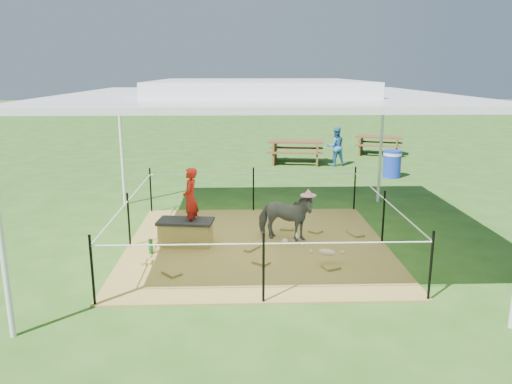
{
  "coord_description": "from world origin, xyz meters",
  "views": [
    {
      "loc": [
        -0.31,
        -8.42,
        3.06
      ],
      "look_at": [
        0.0,
        0.6,
        0.85
      ],
      "focal_mm": 35.0,
      "sensor_mm": 36.0,
      "label": 1
    }
  ],
  "objects_px": {
    "pony": "(285,217)",
    "green_bottle": "(151,246)",
    "straw_bale": "(186,233)",
    "picnic_table_far": "(379,145)",
    "foal": "(327,251)",
    "woman": "(190,193)",
    "trash_barrel": "(392,164)",
    "distant_person": "(336,146)",
    "picnic_table_near": "(296,152)"
  },
  "relations": [
    {
      "from": "picnic_table_far",
      "to": "straw_bale",
      "type": "bearing_deg",
      "value": -103.43
    },
    {
      "from": "woman",
      "to": "picnic_table_far",
      "type": "xyz_separation_m",
      "value": [
        6.05,
        9.71,
        -0.63
      ]
    },
    {
      "from": "green_bottle",
      "to": "distant_person",
      "type": "distance_m",
      "value": 9.29
    },
    {
      "from": "woman",
      "to": "pony",
      "type": "bearing_deg",
      "value": 102.27
    },
    {
      "from": "picnic_table_near",
      "to": "straw_bale",
      "type": "bearing_deg",
      "value": -101.0
    },
    {
      "from": "green_bottle",
      "to": "distant_person",
      "type": "bearing_deg",
      "value": 59.8
    },
    {
      "from": "straw_bale",
      "to": "green_bottle",
      "type": "bearing_deg",
      "value": -140.71
    },
    {
      "from": "green_bottle",
      "to": "pony",
      "type": "distance_m",
      "value": 2.43
    },
    {
      "from": "pony",
      "to": "picnic_table_far",
      "type": "distance_m",
      "value": 10.51
    },
    {
      "from": "green_bottle",
      "to": "pony",
      "type": "relative_size",
      "value": 0.24
    },
    {
      "from": "foal",
      "to": "woman",
      "type": "bearing_deg",
      "value": 177.3
    },
    {
      "from": "green_bottle",
      "to": "distant_person",
      "type": "xyz_separation_m",
      "value": [
        4.67,
        8.02,
        0.48
      ]
    },
    {
      "from": "picnic_table_far",
      "to": "distant_person",
      "type": "distance_m",
      "value": 2.97
    },
    {
      "from": "foal",
      "to": "picnic_table_far",
      "type": "xyz_separation_m",
      "value": [
        3.8,
        10.74,
        0.09
      ]
    },
    {
      "from": "distant_person",
      "to": "picnic_table_near",
      "type": "bearing_deg",
      "value": -32.62
    },
    {
      "from": "picnic_table_near",
      "to": "picnic_table_far",
      "type": "bearing_deg",
      "value": 34.93
    },
    {
      "from": "straw_bale",
      "to": "picnic_table_near",
      "type": "relative_size",
      "value": 0.49
    },
    {
      "from": "green_bottle",
      "to": "distant_person",
      "type": "relative_size",
      "value": 0.2
    },
    {
      "from": "woman",
      "to": "distant_person",
      "type": "distance_m",
      "value": 8.58
    },
    {
      "from": "straw_bale",
      "to": "pony",
      "type": "bearing_deg",
      "value": 4.73
    },
    {
      "from": "trash_barrel",
      "to": "picnic_table_far",
      "type": "height_order",
      "value": "trash_barrel"
    },
    {
      "from": "straw_bale",
      "to": "pony",
      "type": "xyz_separation_m",
      "value": [
        1.78,
        0.15,
        0.24
      ]
    },
    {
      "from": "picnic_table_near",
      "to": "trash_barrel",
      "type": "bearing_deg",
      "value": -34.68
    },
    {
      "from": "woman",
      "to": "green_bottle",
      "type": "height_order",
      "value": "woman"
    },
    {
      "from": "straw_bale",
      "to": "foal",
      "type": "xyz_separation_m",
      "value": [
        2.35,
        -1.03,
        0.03
      ]
    },
    {
      "from": "green_bottle",
      "to": "foal",
      "type": "bearing_deg",
      "value": -11.35
    },
    {
      "from": "foal",
      "to": "distant_person",
      "type": "relative_size",
      "value": 0.65
    },
    {
      "from": "picnic_table_far",
      "to": "picnic_table_near",
      "type": "bearing_deg",
      "value": -134.72
    },
    {
      "from": "picnic_table_far",
      "to": "distant_person",
      "type": "bearing_deg",
      "value": -114.65
    },
    {
      "from": "foal",
      "to": "distant_person",
      "type": "distance_m",
      "value": 8.79
    },
    {
      "from": "woman",
      "to": "distant_person",
      "type": "bearing_deg",
      "value": 159.31
    },
    {
      "from": "straw_bale",
      "to": "distant_person",
      "type": "xyz_separation_m",
      "value": [
        4.12,
        7.57,
        0.4
      ]
    },
    {
      "from": "woman",
      "to": "picnic_table_near",
      "type": "height_order",
      "value": "woman"
    },
    {
      "from": "pony",
      "to": "distant_person",
      "type": "relative_size",
      "value": 0.83
    },
    {
      "from": "pony",
      "to": "green_bottle",
      "type": "bearing_deg",
      "value": 123.55
    },
    {
      "from": "picnic_table_far",
      "to": "trash_barrel",
      "type": "bearing_deg",
      "value": -81.31
    },
    {
      "from": "straw_bale",
      "to": "picnic_table_far",
      "type": "distance_m",
      "value": 11.49
    },
    {
      "from": "green_bottle",
      "to": "trash_barrel",
      "type": "xyz_separation_m",
      "value": [
        5.97,
        6.14,
        0.24
      ]
    },
    {
      "from": "straw_bale",
      "to": "picnic_table_near",
      "type": "xyz_separation_m",
      "value": [
        2.88,
        8.08,
        0.15
      ]
    },
    {
      "from": "foal",
      "to": "green_bottle",
      "type": "bearing_deg",
      "value": -169.42
    },
    {
      "from": "straw_bale",
      "to": "picnic_table_far",
      "type": "relative_size",
      "value": 0.54
    },
    {
      "from": "straw_bale",
      "to": "trash_barrel",
      "type": "relative_size",
      "value": 1.14
    },
    {
      "from": "pony",
      "to": "distant_person",
      "type": "distance_m",
      "value": 7.78
    },
    {
      "from": "pony",
      "to": "trash_barrel",
      "type": "xyz_separation_m",
      "value": [
        3.64,
        5.54,
        -0.08
      ]
    },
    {
      "from": "straw_bale",
      "to": "woman",
      "type": "height_order",
      "value": "woman"
    },
    {
      "from": "trash_barrel",
      "to": "straw_bale",
      "type": "bearing_deg",
      "value": -133.65
    },
    {
      "from": "woman",
      "to": "picnic_table_far",
      "type": "relative_size",
      "value": 0.65
    },
    {
      "from": "straw_bale",
      "to": "green_bottle",
      "type": "height_order",
      "value": "straw_bale"
    },
    {
      "from": "green_bottle",
      "to": "trash_barrel",
      "type": "relative_size",
      "value": 0.32
    },
    {
      "from": "pony",
      "to": "trash_barrel",
      "type": "distance_m",
      "value": 6.63
    }
  ]
}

